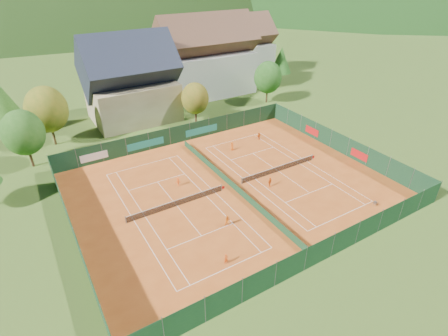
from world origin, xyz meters
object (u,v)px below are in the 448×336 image
hotel_block_b (239,50)px  player_right_far_a (232,146)px  player_left_mid (228,221)px  player_left_far (178,182)px  player_right_near (270,182)px  chalet (131,84)px  player_left_near (226,259)px  hotel_block_a (206,60)px  player_right_far_b (259,136)px  ball_hopper (375,203)px

hotel_block_b → player_right_far_a: 42.87m
player_left_mid → player_left_far: player_left_mid is taller
hotel_block_b → player_right_near: 53.37m
chalet → player_left_near: bearing=-96.7°
hotel_block_a → hotel_block_b: (14.00, 8.00, -0.76)m
chalet → player_left_near: chalet is taller
player_left_mid → chalet: bearing=99.1°
hotel_block_b → player_right_far_b: size_ratio=13.40×
ball_hopper → player_left_mid: 18.49m
hotel_block_b → player_left_far: size_ratio=13.57×
player_left_near → player_left_mid: size_ratio=0.87×
player_left_far → player_right_far_b: player_right_far_b is taller
player_left_near → player_right_far_b: 28.97m
ball_hopper → player_right_far_a: 22.89m
player_left_mid → player_right_far_b: (16.38, 16.44, -0.07)m
player_left_mid → player_right_near: size_ratio=0.97×
hotel_block_a → player_right_far_a: hotel_block_a is taller
player_right_near → player_right_far_a: 11.66m
player_left_mid → player_right_near: (9.03, 3.94, 0.02)m
ball_hopper → player_right_near: player_right_near is taller
chalet → player_left_near: size_ratio=13.09×
player_left_near → player_left_far: size_ratio=0.97×
player_right_near → player_right_far_a: (1.39, 11.58, -0.05)m
hotel_block_b → ball_hopper: (-17.23, -56.70, -6.06)m
chalet → ball_hopper: (15.77, -42.70, -6.07)m
player_left_far → player_right_far_a: bearing=-140.9°
player_right_near → player_right_far_a: player_right_near is taller
hotel_block_a → hotel_block_b: hotel_block_a is taller
hotel_block_b → hotel_block_a: bearing=-150.3°
ball_hopper → player_right_far_a: player_right_far_a is taller
hotel_block_a → player_right_far_b: hotel_block_a is taller
player_left_near → player_right_far_a: size_ratio=0.91×
ball_hopper → player_left_near: (-20.60, 1.40, 0.06)m
ball_hopper → player_right_near: bearing=129.2°
player_right_far_a → player_right_near: bearing=78.4°
chalet → player_right_near: size_ratio=11.03×
chalet → player_right_far_a: bearing=-67.1°
player_left_mid → hotel_block_b: bearing=67.1°
hotel_block_a → chalet: bearing=-162.5°
chalet → player_left_far: 26.76m
player_left_mid → player_right_far_a: size_ratio=1.04×
chalet → hotel_block_a: bearing=17.5°
player_left_far → chalet: bearing=-80.5°
chalet → ball_hopper: size_ratio=20.25×
hotel_block_b → player_left_near: hotel_block_b is taller
chalet → hotel_block_a: size_ratio=0.75×
chalet → player_right_far_b: chalet is taller
hotel_block_a → player_right_near: bearing=-106.7°
ball_hopper → player_right_near: (-8.35, 10.22, 0.18)m
hotel_block_a → hotel_block_b: bearing=29.7°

